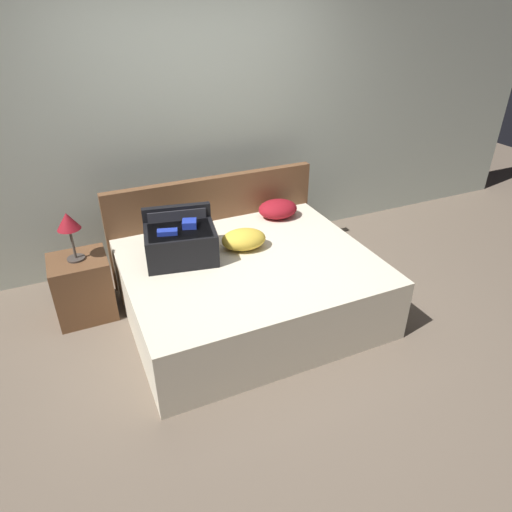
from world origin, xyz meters
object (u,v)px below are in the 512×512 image
hard_case_large (181,241)px  pillow_center_head (278,209)px  bed (250,287)px  pillow_near_headboard (244,239)px  table_lamp (68,224)px  nightstand (83,287)px

hard_case_large → pillow_center_head: (1.02, 0.36, -0.07)m
bed → pillow_near_headboard: bearing=80.6°
hard_case_large → table_lamp: (-0.76, 0.29, 0.17)m
hard_case_large → nightstand: 0.90m
nightstand → table_lamp: table_lamp is taller
bed → pillow_near_headboard: pillow_near_headboard is taller
bed → table_lamp: table_lamp is taller
bed → table_lamp: (-1.23, 0.53, 0.57)m
pillow_near_headboard → pillow_center_head: (0.52, 0.41, 0.00)m
bed → pillow_center_head: pillow_center_head is taller
pillow_near_headboard → table_lamp: size_ratio=0.92×
bed → hard_case_large: size_ratio=3.16×
hard_case_large → nightstand: size_ratio=1.15×
bed → nightstand: bearing=156.5°
bed → hard_case_large: hard_case_large is taller
bed → nightstand: 1.34m
bed → pillow_center_head: 0.89m
bed → hard_case_large: (-0.47, 0.25, 0.40)m
hard_case_large → pillow_center_head: hard_case_large is taller
pillow_near_headboard → bed: bearing=-99.4°
bed → hard_case_large: 0.67m
bed → pillow_near_headboard: (0.03, 0.20, 0.33)m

